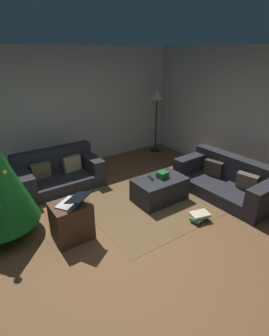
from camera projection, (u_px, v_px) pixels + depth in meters
ground_plane at (132, 240)px, 3.81m from camera, size 6.40×6.40×0.00m
rear_partition at (49, 112)px, 5.63m from camera, size 6.40×0.12×2.60m
couch_left at (58, 173)px, 5.25m from camera, size 1.58×0.90×0.72m
couch_right at (227, 181)px, 4.95m from camera, size 0.96×1.85×0.68m
ottoman at (160, 189)px, 4.76m from camera, size 0.93×0.57×0.42m
gift_box at (163, 175)px, 4.70m from camera, size 0.20×0.18×0.11m
tv_remote at (151, 178)px, 4.69m from camera, size 0.08×0.17×0.02m
side_table at (72, 221)px, 3.76m from camera, size 0.52×0.44×0.56m
laptop at (73, 201)px, 3.60m from camera, size 0.51×0.53×0.18m
book_stack at (199, 217)px, 4.22m from camera, size 0.35×0.27×0.13m
corner_lamp at (157, 99)px, 6.66m from camera, size 0.36×0.36×1.61m
area_rug at (159, 199)px, 4.85m from camera, size 2.60×2.00×0.01m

